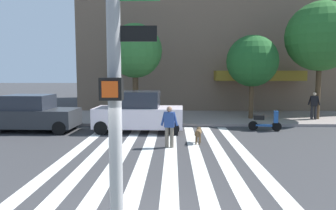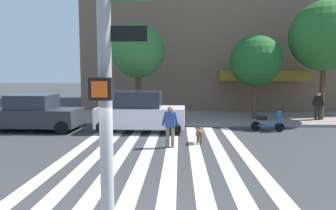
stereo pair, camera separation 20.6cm
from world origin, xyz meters
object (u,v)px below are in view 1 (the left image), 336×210
object	(u,v)px
street_tree_further	(321,37)
dog_on_leash	(198,133)
parked_car_near_curb	(32,114)
traffic_light_pole	(113,27)
parked_scooter	(265,122)
street_tree_nearest	(135,51)
parked_car_behind_first	(138,112)
street_tree_middle	(252,61)
pedestrian_dog_walker	(169,124)
pedestrian_bystander	(314,104)

from	to	relation	value
street_tree_further	dog_on_leash	size ratio (longest dim) A/B	7.35
parked_car_near_curb	traffic_light_pole	bearing A→B (deg)	-60.72
parked_scooter	street_tree_nearest	distance (m)	8.62
parked_car_behind_first	street_tree_nearest	world-z (taller)	street_tree_nearest
parked_car_behind_first	street_tree_further	bearing A→B (deg)	18.23
parked_car_behind_first	street_tree_middle	bearing A→B (deg)	28.94
traffic_light_pole	pedestrian_dog_walker	xyz separation A→B (m)	(0.61, 8.05, -2.59)
dog_on_leash	pedestrian_dog_walker	bearing A→B (deg)	-147.16
pedestrian_bystander	pedestrian_dog_walker	bearing A→B (deg)	-142.40
parked_car_near_curb	street_tree_further	bearing A→B (deg)	12.29
parked_scooter	pedestrian_dog_walker	xyz separation A→B (m)	(-4.83, -3.63, 0.45)
traffic_light_pole	dog_on_leash	world-z (taller)	traffic_light_pole
street_tree_nearest	street_tree_further	size ratio (longest dim) A/B	0.82
street_tree_nearest	dog_on_leash	distance (m)	7.99
dog_on_leash	pedestrian_bystander	world-z (taller)	pedestrian_bystander
pedestrian_bystander	dog_on_leash	bearing A→B (deg)	-141.68
traffic_light_pole	street_tree_nearest	world-z (taller)	traffic_light_pole
parked_car_near_curb	pedestrian_bystander	distance (m)	15.99
street_tree_middle	pedestrian_bystander	distance (m)	4.52
street_tree_nearest	pedestrian_bystander	distance (m)	11.28
traffic_light_pole	street_tree_nearest	size ratio (longest dim) A/B	1.00
street_tree_further	pedestrian_dog_walker	size ratio (longest dim) A/B	4.28
pedestrian_bystander	parked_scooter	bearing A→B (deg)	-141.58
traffic_light_pole	parked_scooter	xyz separation A→B (m)	(5.44, 11.68, -3.04)
pedestrian_bystander	parked_car_near_curb	bearing A→B (deg)	-168.13
street_tree_middle	pedestrian_bystander	bearing A→B (deg)	-5.24
parked_car_behind_first	street_tree_middle	xyz separation A→B (m)	(6.56, 3.63, 2.69)
dog_on_leash	traffic_light_pole	bearing A→B (deg)	-101.60
traffic_light_pole	pedestrian_dog_walker	bearing A→B (deg)	85.69
parked_scooter	traffic_light_pole	bearing A→B (deg)	-114.96
parked_car_behind_first	street_tree_nearest	distance (m)	4.89
traffic_light_pole	street_tree_further	xyz separation A→B (m)	(9.52, 14.88, 1.58)
parked_car_near_curb	street_tree_middle	size ratio (longest dim) A/B	0.88
traffic_light_pole	street_tree_further	world-z (taller)	street_tree_further
parked_car_behind_first	street_tree_further	size ratio (longest dim) A/B	0.63
parked_scooter	street_tree_further	world-z (taller)	street_tree_further
traffic_light_pole	street_tree_nearest	bearing A→B (deg)	95.97
parked_car_near_curb	pedestrian_dog_walker	size ratio (longest dim) A/B	2.72
pedestrian_dog_walker	dog_on_leash	xyz separation A→B (m)	(1.21, 0.78, -0.48)
parked_scooter	street_tree_middle	world-z (taller)	street_tree_middle
parked_car_near_curb	pedestrian_dog_walker	world-z (taller)	parked_car_near_curb
traffic_light_pole	parked_car_behind_first	bearing A→B (deg)	95.07
dog_on_leash	parked_scooter	bearing A→B (deg)	38.22
parked_scooter	street_tree_further	bearing A→B (deg)	38.11
parked_car_near_curb	parked_scooter	bearing A→B (deg)	1.29
street_tree_further	parked_car_behind_first	bearing A→B (deg)	-161.77
parked_scooter	pedestrian_bystander	world-z (taller)	pedestrian_bystander
parked_car_behind_first	pedestrian_dog_walker	xyz separation A→B (m)	(1.62, -3.37, -0.04)
street_tree_nearest	traffic_light_pole	bearing A→B (deg)	-84.03
parked_car_behind_first	pedestrian_bystander	size ratio (longest dim) A/B	2.70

